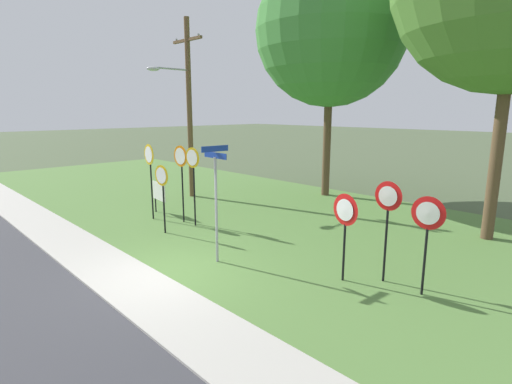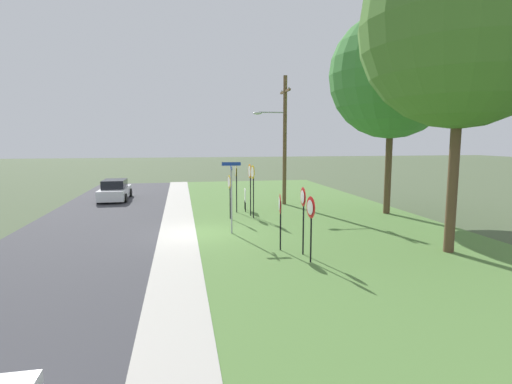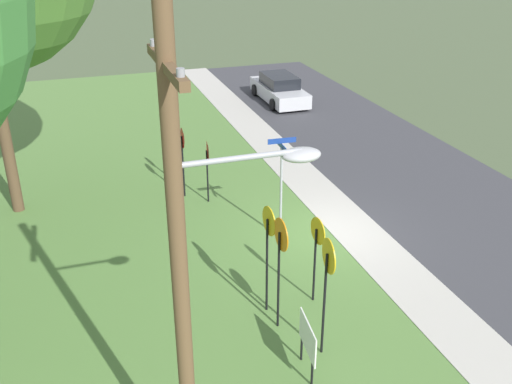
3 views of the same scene
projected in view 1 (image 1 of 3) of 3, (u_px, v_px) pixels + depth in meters
ground_plane at (164, 277)px, 9.80m from camera, size 160.00×160.00×0.00m
sidewalk_strip at (134, 285)px, 9.25m from camera, size 44.00×1.60×0.06m
grass_median at (315, 227)px, 13.85m from camera, size 44.00×12.00×0.04m
stop_sign_near_left at (181, 167)px, 14.05m from camera, size 0.75×0.10×2.78m
stop_sign_near_right at (162, 185)px, 12.84m from camera, size 0.67×0.11×2.27m
stop_sign_far_left at (150, 165)px, 14.46m from camera, size 0.75×0.12×2.80m
stop_sign_far_center at (193, 170)px, 13.61m from camera, size 0.70×0.11×2.76m
yield_sign_near_left at (427, 223)px, 8.42m from camera, size 0.73×0.12×2.22m
yield_sign_near_right at (345, 217)px, 9.17m from camera, size 0.75×0.15×2.12m
yield_sign_far_left at (387, 208)px, 9.08m from camera, size 0.68×0.10×2.42m
street_name_post at (216, 195)px, 10.32m from camera, size 0.96×0.82×3.11m
utility_pole at (186, 103)px, 17.88m from camera, size 2.10×2.14×7.98m
notice_board at (159, 193)px, 15.44m from camera, size 1.10×0.15×1.25m
oak_tree_left at (331, 30)px, 17.60m from camera, size 6.72×6.72×10.84m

